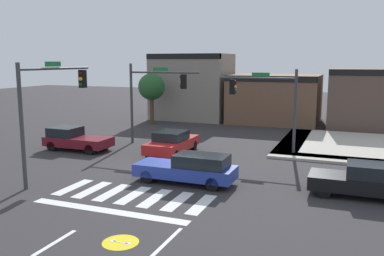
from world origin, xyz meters
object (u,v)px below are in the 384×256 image
object	(u,v)px
traffic_signal_southwest	(51,97)
traffic_signal_northwest	(155,90)
roadside_tree	(152,87)
car_black	(364,180)
car_maroon	(75,139)
car_red	(172,143)
traffic_signal_northeast	(265,96)
car_blue	(190,168)

from	to	relation	value
traffic_signal_southwest	traffic_signal_northwest	size ratio (longest dim) A/B	1.03
roadside_tree	traffic_signal_northwest	bearing A→B (deg)	-61.67
car_black	car_maroon	bearing A→B (deg)	-10.80
traffic_signal_northwest	car_red	size ratio (longest dim) A/B	1.24
traffic_signal_northeast	roadside_tree	world-z (taller)	traffic_signal_northeast
car_maroon	traffic_signal_northeast	bearing A→B (deg)	17.68
car_maroon	traffic_signal_northwest	bearing A→B (deg)	39.66
car_black	car_red	xyz separation A→B (m)	(-10.91, 4.50, -0.00)
car_red	roadside_tree	distance (m)	12.85
traffic_signal_northeast	car_blue	xyz separation A→B (m)	(-1.91, -7.82, -2.82)
car_black	car_red	bearing A→B (deg)	-22.42
traffic_signal_southwest	car_blue	size ratio (longest dim) A/B	1.19
traffic_signal_northeast	traffic_signal_southwest	bearing A→B (deg)	48.15
car_blue	car_red	world-z (taller)	car_red
traffic_signal_northeast	car_red	xyz separation A→B (m)	(-5.25, -2.47, -2.83)
car_red	roadside_tree	xyz separation A→B (m)	(-6.77, 10.60, 2.64)
traffic_signal_northwest	car_red	bearing A→B (deg)	-44.39
traffic_signal_northeast	car_red	distance (m)	6.46
traffic_signal_southwest	car_blue	world-z (taller)	traffic_signal_southwest
traffic_signal_southwest	roadside_tree	size ratio (longest dim) A/B	1.23
car_blue	roadside_tree	xyz separation A→B (m)	(-10.10, 15.95, 2.63)
car_black	car_blue	size ratio (longest dim) A/B	0.89
traffic_signal_northwest	roadside_tree	bearing A→B (deg)	118.33
traffic_signal_northwest	traffic_signal_northeast	bearing A→B (deg)	2.24
traffic_signal_northwest	roadside_tree	size ratio (longest dim) A/B	1.20
traffic_signal_southwest	car_maroon	size ratio (longest dim) A/B	1.33
car_maroon	roadside_tree	size ratio (longest dim) A/B	0.93
traffic_signal_northwest	roadside_tree	xyz separation A→B (m)	(-4.54, 8.42, -0.41)
traffic_signal_northeast	car_maroon	world-z (taller)	traffic_signal_northeast
car_red	roadside_tree	world-z (taller)	roadside_tree
car_blue	car_red	xyz separation A→B (m)	(-3.34, 5.35, -0.01)
car_maroon	roadside_tree	xyz separation A→B (m)	(-0.44, 11.82, 2.64)
traffic_signal_northwest	car_maroon	size ratio (longest dim) A/B	1.29
traffic_signal_northeast	car_black	size ratio (longest dim) A/B	1.23
traffic_signal_southwest	traffic_signal_northwest	xyz separation A→B (m)	(0.96, 9.13, -0.23)
car_black	car_blue	world-z (taller)	car_black
traffic_signal_northwest	traffic_signal_southwest	bearing A→B (deg)	-96.01
traffic_signal_northwest	car_blue	bearing A→B (deg)	-53.54
traffic_signal_southwest	car_red	distance (m)	8.31
car_maroon	car_red	distance (m)	6.44
car_blue	roadside_tree	bearing A→B (deg)	-57.65
traffic_signal_southwest	traffic_signal_northeast	xyz separation A→B (m)	(8.44, 9.42, -0.43)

